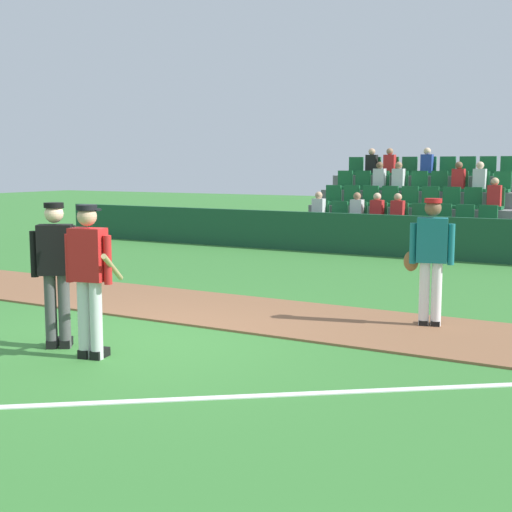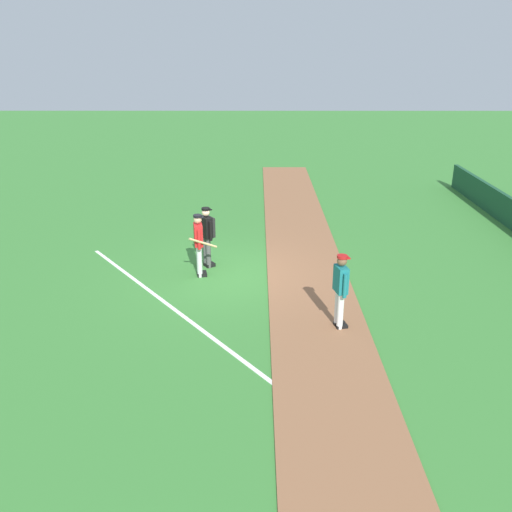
# 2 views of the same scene
# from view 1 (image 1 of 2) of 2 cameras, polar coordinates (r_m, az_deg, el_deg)

# --- Properties ---
(ground_plane) EXTENTS (80.00, 80.00, 0.00)m
(ground_plane) POSITION_cam_1_polar(r_m,az_deg,el_deg) (8.89, -10.68, -7.03)
(ground_plane) COLOR #387A33
(infield_dirt_path) EXTENTS (28.00, 2.22, 0.03)m
(infield_dirt_path) POSITION_cam_1_polar(r_m,az_deg,el_deg) (10.69, -2.78, -4.39)
(infield_dirt_path) COLOR brown
(infield_dirt_path) RESTS_ON ground
(foul_line_chalk) EXTENTS (9.64, 7.31, 0.01)m
(foul_line_chalk) POSITION_cam_1_polar(r_m,az_deg,el_deg) (6.95, 6.19, -11.01)
(foul_line_chalk) COLOR white
(foul_line_chalk) RESTS_ON ground
(dugout_fence) EXTENTS (20.00, 0.16, 1.01)m
(dugout_fence) POSITION_cam_1_polar(r_m,az_deg,el_deg) (17.31, 10.42, 1.66)
(dugout_fence) COLOR #19472D
(dugout_fence) RESTS_ON ground
(stadium_bleachers) EXTENTS (5.55, 3.80, 2.70)m
(stadium_bleachers) POSITION_cam_1_polar(r_m,az_deg,el_deg) (19.48, 12.62, 2.98)
(stadium_bleachers) COLOR slate
(stadium_bleachers) RESTS_ON ground
(batter_red_jersey) EXTENTS (0.73, 0.73, 1.76)m
(batter_red_jersey) POSITION_cam_1_polar(r_m,az_deg,el_deg) (8.11, -13.41, -1.51)
(batter_red_jersey) COLOR silver
(batter_red_jersey) RESTS_ON ground
(umpire_home_plate) EXTENTS (0.53, 0.47, 1.76)m
(umpire_home_plate) POSITION_cam_1_polar(r_m,az_deg,el_deg) (8.70, -15.96, -0.80)
(umpire_home_plate) COLOR #4C4C4C
(umpire_home_plate) RESTS_ON ground
(runner_teal_jersey) EXTENTS (0.67, 0.37, 1.76)m
(runner_teal_jersey) POSITION_cam_1_polar(r_m,az_deg,el_deg) (9.71, 14.03, -0.13)
(runner_teal_jersey) COLOR white
(runner_teal_jersey) RESTS_ON ground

